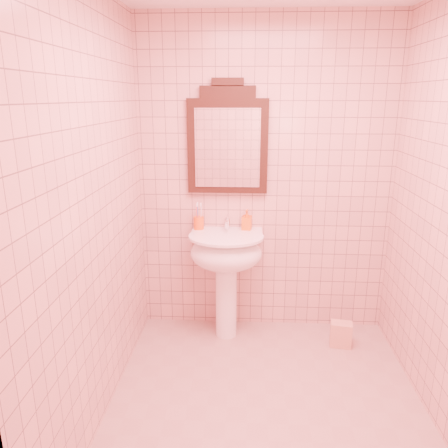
# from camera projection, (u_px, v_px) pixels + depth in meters

# --- Properties ---
(floor) EXTENTS (2.20, 2.20, 0.00)m
(floor) POSITION_uv_depth(u_px,v_px,m) (266.00, 408.00, 2.75)
(floor) COLOR tan
(floor) RESTS_ON ground
(back_wall) EXTENTS (2.00, 0.02, 2.50)m
(back_wall) POSITION_uv_depth(u_px,v_px,m) (265.00, 181.00, 3.46)
(back_wall) COLOR tan
(back_wall) RESTS_ON floor
(pedestal_sink) EXTENTS (0.58, 0.58, 0.86)m
(pedestal_sink) POSITION_uv_depth(u_px,v_px,m) (226.00, 260.00, 3.42)
(pedestal_sink) COLOR white
(pedestal_sink) RESTS_ON floor
(faucet) EXTENTS (0.04, 0.16, 0.11)m
(faucet) POSITION_uv_depth(u_px,v_px,m) (227.00, 223.00, 3.48)
(faucet) COLOR white
(faucet) RESTS_ON pedestal_sink
(mirror) EXTENTS (0.62, 0.06, 0.87)m
(mirror) POSITION_uv_depth(u_px,v_px,m) (228.00, 141.00, 3.36)
(mirror) COLOR black
(mirror) RESTS_ON back_wall
(toothbrush_cup) EXTENTS (0.08, 0.08, 0.19)m
(toothbrush_cup) POSITION_uv_depth(u_px,v_px,m) (199.00, 223.00, 3.50)
(toothbrush_cup) COLOR #E75413
(toothbrush_cup) RESTS_ON pedestal_sink
(soap_dispenser) EXTENTS (0.09, 0.09, 0.16)m
(soap_dispenser) POSITION_uv_depth(u_px,v_px,m) (247.00, 220.00, 3.48)
(soap_dispenser) COLOR orange
(soap_dispenser) RESTS_ON pedestal_sink
(towel) EXTENTS (0.18, 0.13, 0.20)m
(towel) POSITION_uv_depth(u_px,v_px,m) (341.00, 334.00, 3.42)
(towel) COLOR #DAA480
(towel) RESTS_ON floor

